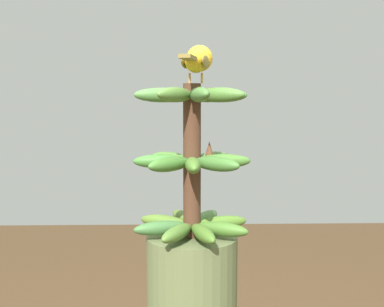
# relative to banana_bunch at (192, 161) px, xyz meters

# --- Properties ---
(banana_bunch) EXTENTS (0.28, 0.28, 0.36)m
(banana_bunch) POSITION_rel_banana_bunch_xyz_m (0.00, 0.00, 0.00)
(banana_bunch) COLOR #4C2D1E
(banana_bunch) RESTS_ON banana_tree
(perched_bird) EXTENTS (0.23, 0.08, 0.09)m
(perched_bird) POSITION_rel_banana_bunch_xyz_m (0.01, -0.01, 0.23)
(perched_bird) COLOR #C68933
(perched_bird) RESTS_ON banana_bunch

